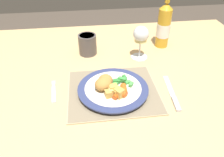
{
  "coord_description": "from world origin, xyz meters",
  "views": [
    {
      "loc": [
        -0.05,
        -0.75,
        1.26
      ],
      "look_at": [
        0.04,
        -0.09,
        0.78
      ],
      "focal_mm": 35.0,
      "sensor_mm": 36.0,
      "label": 1
    }
  ],
  "objects_px": {
    "fork": "(54,93)",
    "bottle": "(164,26)",
    "dining_table": "(101,87)",
    "drinking_cup": "(88,44)",
    "dinner_plate": "(113,89)",
    "table_knife": "(173,95)",
    "wine_glass": "(141,36)"
  },
  "relations": [
    {
      "from": "dining_table",
      "to": "fork",
      "type": "xyz_separation_m",
      "value": [
        -0.18,
        -0.11,
        0.08
      ]
    },
    {
      "from": "drinking_cup",
      "to": "wine_glass",
      "type": "bearing_deg",
      "value": -16.16
    },
    {
      "from": "table_knife",
      "to": "bottle",
      "type": "distance_m",
      "value": 0.41
    },
    {
      "from": "dining_table",
      "to": "drinking_cup",
      "type": "xyz_separation_m",
      "value": [
        -0.04,
        0.18,
        0.12
      ]
    },
    {
      "from": "fork",
      "to": "bottle",
      "type": "height_order",
      "value": "bottle"
    },
    {
      "from": "dinner_plate",
      "to": "drinking_cup",
      "type": "bearing_deg",
      "value": 104.42
    },
    {
      "from": "fork",
      "to": "drinking_cup",
      "type": "distance_m",
      "value": 0.32
    },
    {
      "from": "bottle",
      "to": "drinking_cup",
      "type": "relative_size",
      "value": 2.95
    },
    {
      "from": "dining_table",
      "to": "table_knife",
      "type": "height_order",
      "value": "table_knife"
    },
    {
      "from": "dining_table",
      "to": "bottle",
      "type": "relative_size",
      "value": 5.67
    },
    {
      "from": "dining_table",
      "to": "bottle",
      "type": "xyz_separation_m",
      "value": [
        0.33,
        0.21,
        0.18
      ]
    },
    {
      "from": "table_knife",
      "to": "fork",
      "type": "bearing_deg",
      "value": 170.67
    },
    {
      "from": "fork",
      "to": "table_knife",
      "type": "relative_size",
      "value": 0.65
    },
    {
      "from": "wine_glass",
      "to": "bottle",
      "type": "relative_size",
      "value": 0.55
    },
    {
      "from": "wine_glass",
      "to": "drinking_cup",
      "type": "bearing_deg",
      "value": 163.84
    },
    {
      "from": "drinking_cup",
      "to": "fork",
      "type": "bearing_deg",
      "value": -116.06
    },
    {
      "from": "dining_table",
      "to": "fork",
      "type": "distance_m",
      "value": 0.22
    },
    {
      "from": "fork",
      "to": "bottle",
      "type": "relative_size",
      "value": 0.47
    },
    {
      "from": "table_knife",
      "to": "bottle",
      "type": "xyz_separation_m",
      "value": [
        0.08,
        0.39,
        0.1
      ]
    },
    {
      "from": "fork",
      "to": "table_knife",
      "type": "xyz_separation_m",
      "value": [
        0.43,
        -0.07,
        0.0
      ]
    },
    {
      "from": "dining_table",
      "to": "bottle",
      "type": "height_order",
      "value": "bottle"
    },
    {
      "from": "wine_glass",
      "to": "bottle",
      "type": "xyz_separation_m",
      "value": [
        0.14,
        0.1,
        -0.0
      ]
    },
    {
      "from": "dining_table",
      "to": "table_knife",
      "type": "distance_m",
      "value": 0.32
    },
    {
      "from": "fork",
      "to": "drinking_cup",
      "type": "xyz_separation_m",
      "value": [
        0.14,
        0.28,
        0.05
      ]
    },
    {
      "from": "wine_glass",
      "to": "drinking_cup",
      "type": "height_order",
      "value": "wine_glass"
    },
    {
      "from": "dining_table",
      "to": "drinking_cup",
      "type": "height_order",
      "value": "drinking_cup"
    },
    {
      "from": "fork",
      "to": "bottle",
      "type": "xyz_separation_m",
      "value": [
        0.51,
        0.32,
        0.1
      ]
    },
    {
      "from": "drinking_cup",
      "to": "dinner_plate",
      "type": "bearing_deg",
      "value": -75.58
    },
    {
      "from": "dining_table",
      "to": "dinner_plate",
      "type": "bearing_deg",
      "value": -74.66
    },
    {
      "from": "fork",
      "to": "dinner_plate",
      "type": "bearing_deg",
      "value": -6.79
    },
    {
      "from": "dining_table",
      "to": "wine_glass",
      "type": "xyz_separation_m",
      "value": [
        0.19,
        0.11,
        0.18
      ]
    },
    {
      "from": "dining_table",
      "to": "fork",
      "type": "relative_size",
      "value": 12.05
    }
  ]
}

